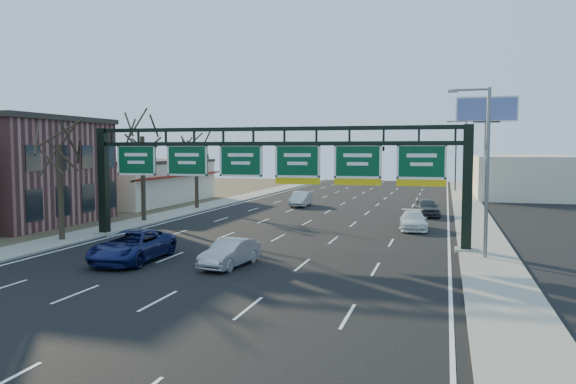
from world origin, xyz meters
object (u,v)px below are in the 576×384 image
(car_silver_sedan, at_px, (230,253))
(car_blue_suv, at_px, (132,246))
(sign_gantry, at_px, (271,168))
(car_white_wagon, at_px, (413,221))

(car_silver_sedan, bearing_deg, car_blue_suv, -170.25)
(sign_gantry, xyz_separation_m, car_silver_sedan, (0.14, -7.32, -3.95))
(sign_gantry, height_order, car_white_wagon, sign_gantry)
(car_blue_suv, bearing_deg, car_white_wagon, 47.22)
(car_blue_suv, xyz_separation_m, car_white_wagon, (13.38, 15.68, -0.13))
(sign_gantry, distance_m, car_white_wagon, 12.23)
(sign_gantry, bearing_deg, car_white_wagon, 45.04)
(car_blue_suv, bearing_deg, sign_gantry, 52.90)
(car_blue_suv, xyz_separation_m, car_silver_sedan, (5.35, 0.17, -0.12))
(car_silver_sedan, height_order, car_white_wagon, car_silver_sedan)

